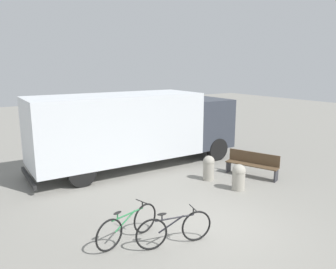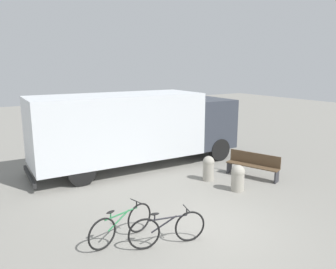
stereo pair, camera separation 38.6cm
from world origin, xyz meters
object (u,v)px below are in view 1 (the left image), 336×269
at_px(bollard_near_bench, 239,176).
at_px(bollard_far_bench, 209,167).
at_px(park_bench, 252,163).
at_px(bicycle_middle, 174,229).
at_px(delivery_truck, 135,126).
at_px(bicycle_near, 128,225).

height_order(bollard_near_bench, bollard_far_bench, bollard_far_bench).
bearing_deg(bollard_near_bench, park_bench, 26.21).
bearing_deg(bicycle_middle, bollard_far_bench, 52.50).
height_order(delivery_truck, bicycle_near, delivery_truck).
height_order(bicycle_near, bollard_near_bench, bollard_near_bench).
bearing_deg(bollard_far_bench, delivery_truck, 115.63).
distance_m(delivery_truck, bollard_near_bench, 4.60).
height_order(delivery_truck, bollard_near_bench, delivery_truck).
relative_size(delivery_truck, bicycle_near, 4.75).
height_order(delivery_truck, bicycle_middle, delivery_truck).
xyz_separation_m(bicycle_near, bollard_near_bench, (4.48, 0.89, 0.07)).
distance_m(delivery_truck, bollard_far_bench, 3.41).
bearing_deg(bollard_near_bench, bicycle_near, -168.75).
height_order(park_bench, bollard_near_bench, park_bench).
height_order(delivery_truck, park_bench, delivery_truck).
bearing_deg(bicycle_middle, bicycle_near, 149.64).
distance_m(bicycle_near, bicycle_middle, 1.08).
relative_size(bollard_near_bench, bollard_far_bench, 0.97).
bearing_deg(park_bench, bicycle_middle, 94.05).
distance_m(bollard_near_bench, bollard_far_bench, 1.29).
bearing_deg(bicycle_middle, delivery_truck, 82.79).
xyz_separation_m(delivery_truck, bicycle_near, (-2.90, -5.05, -1.25)).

